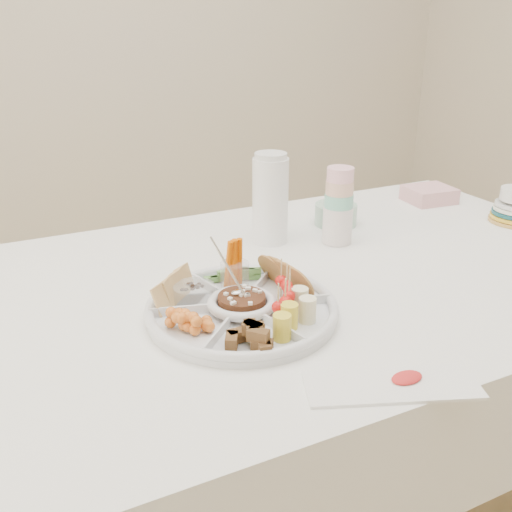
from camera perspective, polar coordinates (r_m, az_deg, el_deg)
name	(u,v)px	position (r m, az deg, el deg)	size (l,w,h in m)	color
floor	(315,505)	(1.82, 5.92, -23.50)	(4.00, 4.00, 0.00)	tan
wall_back	(114,8)	(3.13, -14.05, 22.89)	(4.00, 0.02, 2.70)	beige
dining_table	(321,398)	(1.57, 6.49, -13.91)	(1.52, 1.02, 0.76)	white
party_tray	(242,306)	(1.14, -1.43, -5.03)	(0.38, 0.38, 0.04)	silver
bean_dip	(242,303)	(1.14, -1.43, -4.69)	(0.10, 0.10, 0.04)	#431E14
tortillas	(290,279)	(1.21, 3.38, -2.27)	(0.10, 0.10, 0.06)	olive
carrot_cucumber	(233,262)	(1.24, -2.34, -0.56)	(0.12, 0.12, 0.11)	#E35E00
pita_raisins	(183,287)	(1.18, -7.31, -3.05)	(0.12, 0.12, 0.06)	tan
cherries	(187,321)	(1.07, -6.91, -6.44)	(0.10, 0.10, 0.04)	orange
granola_chunks	(253,333)	(1.03, -0.34, -7.71)	(0.10, 0.10, 0.04)	brown
banana_tomato	(305,300)	(1.09, 4.94, -4.41)	(0.11, 0.11, 0.09)	#E7D879
cup_stack	(339,204)	(1.50, 8.26, 5.19)	(0.08, 0.08, 0.21)	#C0E3B7
thermos	(270,198)	(1.49, 1.44, 5.86)	(0.09, 0.09, 0.24)	white
flower_bowl	(336,209)	(1.66, 8.00, 4.64)	(0.12, 0.12, 0.09)	#7AB18D
napkin_stack	(429,194)	(1.94, 16.92, 5.91)	(0.14, 0.12, 0.05)	#ECA9B0
placemat	(392,385)	(0.98, 13.43, -12.48)	(0.28, 0.09, 0.01)	white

